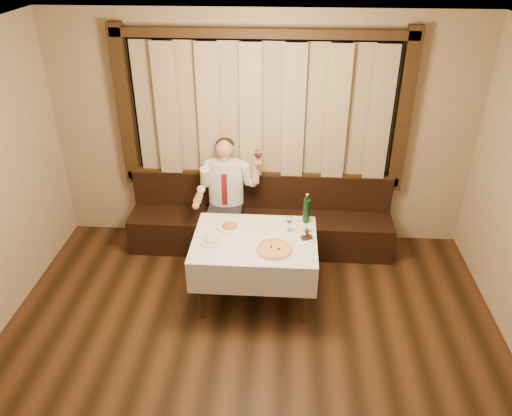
# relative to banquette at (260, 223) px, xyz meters

# --- Properties ---
(room) EXTENTS (5.01, 6.01, 2.81)m
(room) POSITION_rel_banquette_xyz_m (-0.00, -1.75, 1.19)
(room) COLOR black
(room) RESTS_ON ground
(banquette) EXTENTS (3.20, 0.61, 0.94)m
(banquette) POSITION_rel_banquette_xyz_m (0.00, 0.00, 0.00)
(banquette) COLOR black
(banquette) RESTS_ON ground
(dining_table) EXTENTS (1.27, 0.97, 0.76)m
(dining_table) POSITION_rel_banquette_xyz_m (0.00, -1.02, 0.34)
(dining_table) COLOR black
(dining_table) RESTS_ON ground
(pizza) EXTENTS (0.38, 0.38, 0.04)m
(pizza) POSITION_rel_banquette_xyz_m (0.21, -1.23, 0.46)
(pizza) COLOR white
(pizza) RESTS_ON dining_table
(pasta_red) EXTENTS (0.27, 0.27, 0.09)m
(pasta_red) POSITION_rel_banquette_xyz_m (-0.28, -0.83, 0.48)
(pasta_red) COLOR white
(pasta_red) RESTS_ON dining_table
(pasta_cream) EXTENTS (0.25, 0.25, 0.09)m
(pasta_cream) POSITION_rel_banquette_xyz_m (-0.44, -1.10, 0.48)
(pasta_cream) COLOR white
(pasta_cream) RESTS_ON dining_table
(green_bottle) EXTENTS (0.07, 0.07, 0.34)m
(green_bottle) POSITION_rel_banquette_xyz_m (0.53, -0.66, 0.59)
(green_bottle) COLOR #11511E
(green_bottle) RESTS_ON dining_table
(table_wine_glass) EXTENTS (0.07, 0.07, 0.18)m
(table_wine_glass) POSITION_rel_banquette_xyz_m (0.35, -0.86, 0.58)
(table_wine_glass) COLOR white
(table_wine_glass) RESTS_ON dining_table
(cruet_caddy) EXTENTS (0.12, 0.09, 0.12)m
(cruet_caddy) POSITION_rel_banquette_xyz_m (0.53, -1.00, 0.49)
(cruet_caddy) COLOR black
(cruet_caddy) RESTS_ON dining_table
(seated_man) EXTENTS (0.79, 0.59, 1.43)m
(seated_man) POSITION_rel_banquette_xyz_m (-0.41, -0.09, 0.52)
(seated_man) COLOR black
(seated_man) RESTS_ON ground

